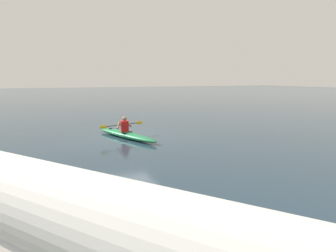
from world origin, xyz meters
name	(u,v)px	position (x,y,z in m)	size (l,w,h in m)	color
ground_plane	(128,135)	(0.00, 0.00, 0.00)	(160.00, 160.00, 0.00)	#233847
kayak	(126,135)	(0.30, 0.66, 0.15)	(1.98, 4.41, 0.30)	#19723F
kayaker	(124,125)	(0.34, 0.56, 0.59)	(2.31, 0.82, 0.72)	red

